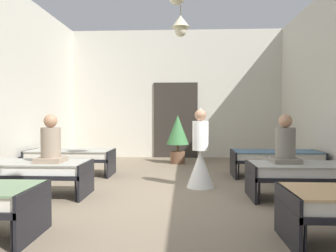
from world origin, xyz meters
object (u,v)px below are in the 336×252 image
Objects in this scene: patient_seated_secondary at (285,145)px; nurse_near_aisle at (200,159)px; bed_left_row_1 at (32,170)px; patient_seated_primary at (51,145)px; bed_right_row_2 at (276,157)px; bed_right_row_1 at (309,172)px; bed_left_row_2 at (71,156)px; potted_plant at (178,134)px.

nurse_near_aisle is at bearing 153.62° from patient_seated_secondary.
patient_seated_primary is at bearing -7.35° from bed_left_row_1.
bed_left_row_1 is 1.00× the size of bed_right_row_2.
bed_right_row_1 is 1.88m from nurse_near_aisle.
bed_right_row_2 is (4.58, 1.90, 0.00)m from bed_left_row_1.
nurse_near_aisle reaches higher than patient_seated_secondary.
bed_left_row_2 is 1.28× the size of nurse_near_aisle.
potted_plant is (2.38, 3.82, 0.40)m from bed_left_row_1.
patient_seated_primary is (-4.23, -1.95, 0.43)m from bed_right_row_2.
patient_seated_primary is at bearing -179.39° from bed_right_row_1.
patient_seated_primary is (0.35, -1.95, 0.43)m from bed_left_row_2.
patient_seated_primary is at bearing -155.48° from nurse_near_aisle.
bed_right_row_2 is (0.00, 1.90, 0.00)m from bed_right_row_1.
bed_right_row_2 is at bearing 0.00° from bed_left_row_2.
bed_right_row_2 is 2.38× the size of patient_seated_primary.
bed_left_row_1 is 1.90m from bed_left_row_2.
bed_left_row_1 is 2.98m from nurse_near_aisle.
patient_seated_secondary is (-0.35, 0.10, 0.43)m from bed_right_row_1.
bed_right_row_1 is 2.38× the size of patient_seated_secondary.
bed_left_row_1 is at bearing 180.00° from bed_right_row_1.
nurse_near_aisle reaches higher than bed_left_row_2.
bed_left_row_2 is 2.38× the size of patient_seated_primary.
bed_left_row_2 is 3.09m from nurse_near_aisle.
patient_seated_primary is (-2.52, -0.82, 0.34)m from nurse_near_aisle.
potted_plant reaches higher than bed_right_row_1.
patient_seated_secondary reaches higher than potted_plant.
bed_right_row_2 is 4.68m from patient_seated_primary.
nurse_near_aisle is at bearing -146.65° from bed_right_row_2.
nurse_near_aisle reaches higher than bed_right_row_2.
bed_left_row_1 is 4.58m from bed_right_row_1.
nurse_near_aisle is at bearing -80.85° from potted_plant.
bed_left_row_1 and bed_left_row_2 have the same top height.
nurse_near_aisle is 1.09× the size of potted_plant.
potted_plant reaches higher than bed_left_row_1.
bed_left_row_2 is at bearing 100.20° from patient_seated_primary.
bed_right_row_1 and bed_right_row_2 have the same top height.
bed_left_row_2 is (-4.58, 1.90, 0.00)m from bed_right_row_1.
nurse_near_aisle reaches higher than patient_seated_primary.
bed_right_row_1 is 1.39× the size of potted_plant.
bed_left_row_1 is at bearing -178.66° from patient_seated_secondary.
patient_seated_primary is (0.35, -0.05, 0.43)m from bed_left_row_1.
nurse_near_aisle is at bearing 15.08° from bed_left_row_1.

